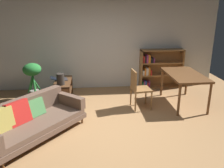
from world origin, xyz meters
name	(u,v)px	position (x,y,z in m)	size (l,w,h in m)	color
ground_plane	(110,130)	(0.00, 0.00, 0.00)	(8.16, 8.16, 0.00)	#A87A4C
back_wall_panel	(101,43)	(0.00, 2.70, 1.35)	(6.80, 0.10, 2.70)	silver
fabric_couch	(30,119)	(-1.52, -0.04, 0.34)	(1.93, 2.05, 0.74)	brown
media_console	(63,90)	(-1.07, 1.76, 0.26)	(0.42, 1.04, 0.51)	#56351E
open_laptop	(60,79)	(-1.16, 1.87, 0.54)	(0.48, 0.36, 0.09)	#333338
desk_speaker	(61,79)	(-1.09, 1.46, 0.66)	(0.19, 0.19, 0.28)	#2D2823
potted_floor_plant	(32,74)	(-1.86, 1.90, 0.68)	(0.47, 0.47, 0.97)	#9E9389
dining_table	(185,77)	(1.94, 1.15, 0.71)	(0.81, 1.39, 0.79)	brown
dining_chair_near	(138,87)	(0.77, 1.03, 0.53)	(0.47, 0.47, 0.95)	olive
bookshelf	(158,68)	(1.69, 2.52, 0.58)	(1.28, 0.31, 1.16)	olive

